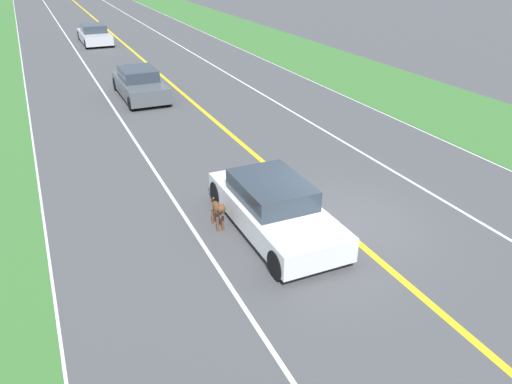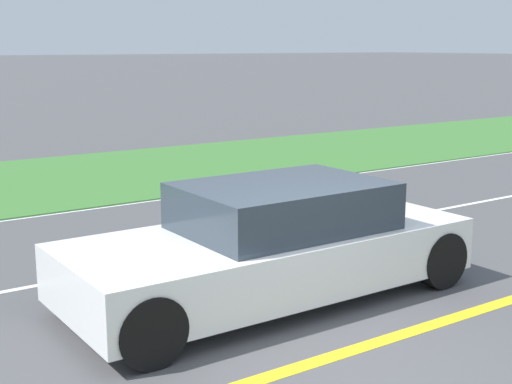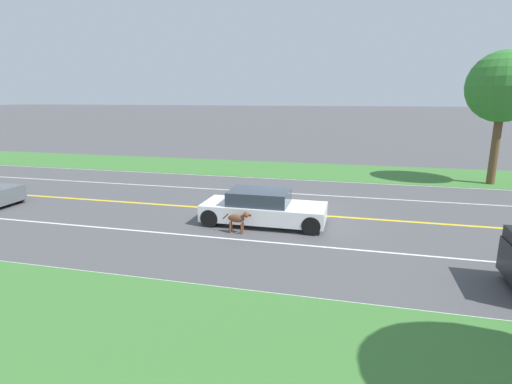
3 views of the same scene
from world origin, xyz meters
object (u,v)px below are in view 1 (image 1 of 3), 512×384
car_trailing_mid (94,35)px  car_trailing_near (140,84)px  ego_car (274,207)px  dog (218,210)px

car_trailing_mid → car_trailing_near: bearing=89.5°
ego_car → car_trailing_mid: 29.07m
dog → car_trailing_near: 12.94m
dog → car_trailing_mid: size_ratio=0.23×
car_trailing_near → dog: bearing=86.2°
ego_car → dog: 1.41m
car_trailing_near → car_trailing_mid: 15.56m
dog → car_trailing_mid: bearing=-89.3°
ego_car → dog: (1.27, -0.60, -0.08)m
ego_car → car_trailing_mid: car_trailing_mid is taller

